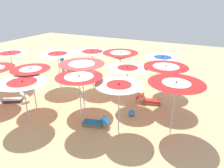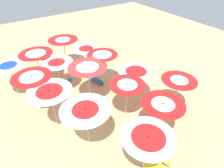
% 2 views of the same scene
% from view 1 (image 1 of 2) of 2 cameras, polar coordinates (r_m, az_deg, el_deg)
% --- Properties ---
extents(ground, '(38.58, 38.58, 0.04)m').
position_cam_1_polar(ground, '(11.58, -7.67, -5.86)').
color(ground, '#D1B57F').
extents(beach_umbrella_0, '(2.06, 2.06, 2.31)m').
position_cam_1_polar(beach_umbrella_0, '(12.67, 13.81, 6.43)').
color(beach_umbrella_0, '#B2B2B7').
rests_on(beach_umbrella_0, ground).
extents(beach_umbrella_1, '(2.15, 2.15, 2.51)m').
position_cam_1_polar(beach_umbrella_1, '(12.56, 2.30, 7.74)').
color(beach_umbrella_1, '#B2B2B7').
rests_on(beach_umbrella_1, ground).
extents(beach_umbrella_2, '(2.21, 2.21, 2.50)m').
position_cam_1_polar(beach_umbrella_2, '(12.97, -5.44, 8.29)').
color(beach_umbrella_2, '#B2B2B7').
rests_on(beach_umbrella_2, ground).
extents(beach_umbrella_3, '(2.30, 2.30, 2.36)m').
position_cam_1_polar(beach_umbrella_3, '(13.39, -14.79, 7.50)').
color(beach_umbrella_3, '#B2B2B7').
rests_on(beach_umbrella_3, ground).
extents(beach_umbrella_4, '(2.13, 2.13, 2.40)m').
position_cam_1_polar(beach_umbrella_4, '(14.41, -26.31, 7.13)').
color(beach_umbrella_4, '#B2B2B7').
rests_on(beach_umbrella_4, ground).
extents(beach_umbrella_5, '(2.24, 2.24, 2.35)m').
position_cam_1_polar(beach_umbrella_5, '(10.84, 14.60, 3.75)').
color(beach_umbrella_5, '#B2B2B7').
rests_on(beach_umbrella_5, ground).
extents(beach_umbrella_6, '(2.06, 2.06, 2.27)m').
position_cam_1_polar(beach_umbrella_6, '(10.62, 4.33, 3.57)').
color(beach_umbrella_6, '#B2B2B7').
rests_on(beach_umbrella_6, ground).
extents(beach_umbrella_7, '(2.29, 2.29, 2.53)m').
position_cam_1_polar(beach_umbrella_7, '(10.42, -8.34, 4.70)').
color(beach_umbrella_7, '#B2B2B7').
rests_on(beach_umbrella_7, ground).
extents(beach_umbrella_8, '(1.96, 1.96, 2.25)m').
position_cam_1_polar(beach_umbrella_8, '(11.17, -21.51, 3.14)').
color(beach_umbrella_8, '#B2B2B7').
rests_on(beach_umbrella_8, ground).
extents(beach_umbrella_10, '(2.24, 2.24, 2.47)m').
position_cam_1_polar(beach_umbrella_10, '(8.54, 17.26, -0.83)').
color(beach_umbrella_10, '#B2B2B7').
rests_on(beach_umbrella_10, ground).
extents(beach_umbrella_11, '(1.97, 1.97, 2.34)m').
position_cam_1_polar(beach_umbrella_11, '(8.31, 1.95, -1.13)').
color(beach_umbrella_11, '#B2B2B7').
rests_on(beach_umbrella_11, ground).
extents(beach_umbrella_12, '(2.00, 2.00, 2.52)m').
position_cam_1_polar(beach_umbrella_12, '(8.77, -9.08, 1.16)').
color(beach_umbrella_12, '#B2B2B7').
rests_on(beach_umbrella_12, ground).
extents(beach_umbrella_13, '(2.11, 2.11, 2.18)m').
position_cam_1_polar(beach_umbrella_13, '(9.81, -23.45, -0.55)').
color(beach_umbrella_13, '#B2B2B7').
rests_on(beach_umbrella_13, ground).
extents(lounger_0, '(0.66, 1.42, 0.59)m').
position_cam_1_polar(lounger_0, '(11.71, 10.37, -4.45)').
color(lounger_0, olive).
rests_on(lounger_0, ground).
extents(lounger_1, '(1.24, 0.86, 0.61)m').
position_cam_1_polar(lounger_1, '(14.88, -27.08, -0.64)').
color(lounger_1, olive).
rests_on(lounger_1, ground).
extents(lounger_2, '(0.99, 1.37, 0.58)m').
position_cam_1_polar(lounger_2, '(12.94, -25.44, -3.74)').
color(lounger_2, '#333338').
rests_on(lounger_2, ground).
extents(lounger_3, '(0.66, 1.26, 0.53)m').
position_cam_1_polar(lounger_3, '(9.66, -4.76, -10.52)').
color(lounger_3, olive).
rests_on(lounger_3, ground).
extents(beachgoer_0, '(0.30, 0.30, 1.67)m').
position_cam_1_polar(beachgoer_0, '(17.15, -13.66, 6.51)').
color(beachgoer_0, '#D8A87F').
rests_on(beachgoer_0, ground).
extents(beach_ball, '(0.35, 0.35, 0.35)m').
position_cam_1_polar(beach_ball, '(10.44, 5.41, -7.95)').
color(beach_ball, '#337FE5').
rests_on(beach_ball, ground).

